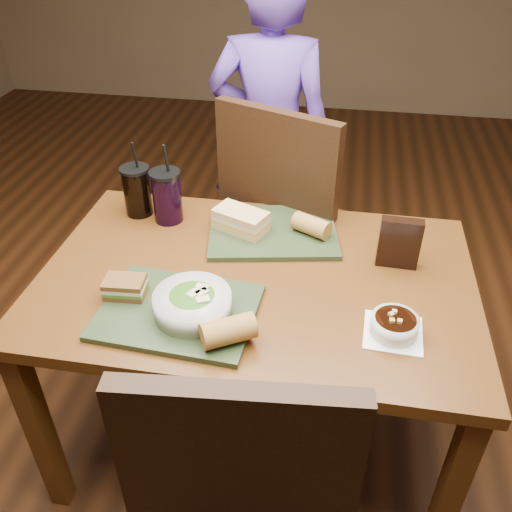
# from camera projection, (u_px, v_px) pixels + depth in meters

# --- Properties ---
(ground) EXTENTS (6.00, 6.00, 0.00)m
(ground) POSITION_uv_depth(u_px,v_px,m) (256.00, 430.00, 2.07)
(ground) COLOR #381C0B
(ground) RESTS_ON ground
(dining_table) EXTENTS (1.30, 0.85, 0.75)m
(dining_table) POSITION_uv_depth(u_px,v_px,m) (256.00, 298.00, 1.68)
(dining_table) COLOR #532E10
(dining_table) RESTS_ON ground
(chair_far) EXTENTS (0.63, 0.64, 1.10)m
(chair_far) POSITION_uv_depth(u_px,v_px,m) (279.00, 219.00, 2.15)
(chair_far) COLOR black
(chair_far) RESTS_ON ground
(diner) EXTENTS (0.56, 0.38, 1.51)m
(diner) POSITION_uv_depth(u_px,v_px,m) (270.00, 139.00, 2.44)
(diner) COLOR #5E3BA3
(diner) RESTS_ON ground
(tray_near) EXTENTS (0.44, 0.34, 0.02)m
(tray_near) POSITION_uv_depth(u_px,v_px,m) (178.00, 312.00, 1.48)
(tray_near) COLOR #26331B
(tray_near) RESTS_ON dining_table
(tray_far) EXTENTS (0.47, 0.39, 0.02)m
(tray_far) POSITION_uv_depth(u_px,v_px,m) (273.00, 232.00, 1.81)
(tray_far) COLOR #26331B
(tray_far) RESTS_ON dining_table
(salad_bowl) EXTENTS (0.21, 0.21, 0.07)m
(salad_bowl) POSITION_uv_depth(u_px,v_px,m) (192.00, 302.00, 1.44)
(salad_bowl) COLOR silver
(salad_bowl) RESTS_ON tray_near
(soup_bowl) EXTENTS (0.16, 0.16, 0.06)m
(soup_bowl) POSITION_uv_depth(u_px,v_px,m) (394.00, 325.00, 1.41)
(soup_bowl) COLOR white
(soup_bowl) RESTS_ON dining_table
(sandwich_near) EXTENTS (0.12, 0.08, 0.05)m
(sandwich_near) POSITION_uv_depth(u_px,v_px,m) (125.00, 287.00, 1.51)
(sandwich_near) COLOR #593819
(sandwich_near) RESTS_ON tray_near
(sandwich_far) EXTENTS (0.20, 0.16, 0.07)m
(sandwich_far) POSITION_uv_depth(u_px,v_px,m) (241.00, 220.00, 1.79)
(sandwich_far) COLOR tan
(sandwich_far) RESTS_ON tray_far
(baguette_near) EXTENTS (0.15, 0.13, 0.07)m
(baguette_near) POSITION_uv_depth(u_px,v_px,m) (228.00, 331.00, 1.36)
(baguette_near) COLOR #AD7533
(baguette_near) RESTS_ON tray_near
(baguette_far) EXTENTS (0.14, 0.11, 0.06)m
(baguette_far) POSITION_uv_depth(u_px,v_px,m) (311.00, 226.00, 1.77)
(baguette_far) COLOR #AD7533
(baguette_far) RESTS_ON tray_far
(cup_cola) EXTENTS (0.10, 0.10, 0.27)m
(cup_cola) POSITION_uv_depth(u_px,v_px,m) (137.00, 191.00, 1.87)
(cup_cola) COLOR black
(cup_cola) RESTS_ON dining_table
(cup_berry) EXTENTS (0.10, 0.10, 0.28)m
(cup_berry) POSITION_uv_depth(u_px,v_px,m) (167.00, 196.00, 1.83)
(cup_berry) COLOR black
(cup_berry) RESTS_ON dining_table
(chip_bag) EXTENTS (0.13, 0.04, 0.16)m
(chip_bag) POSITION_uv_depth(u_px,v_px,m) (399.00, 243.00, 1.63)
(chip_bag) COLOR black
(chip_bag) RESTS_ON dining_table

